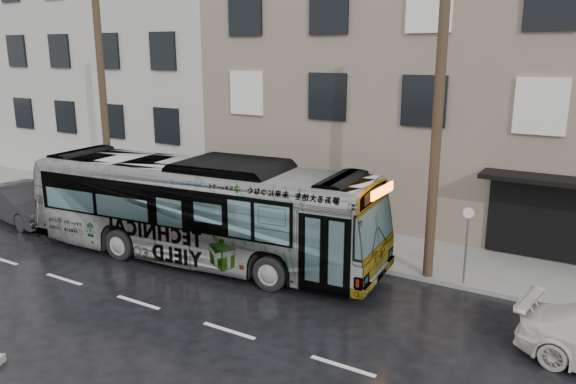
{
  "coord_description": "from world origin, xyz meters",
  "views": [
    {
      "loc": [
        11.18,
        -12.81,
        6.91
      ],
      "look_at": [
        1.93,
        2.5,
        2.4
      ],
      "focal_mm": 35.0,
      "sensor_mm": 36.0,
      "label": 1
    }
  ],
  "objects_px": {
    "utility_pole_front": "(437,131)",
    "utility_pole_rear": "(104,107)",
    "bus": "(201,209)",
    "dark_sedan": "(22,203)",
    "sign_post": "(466,245)"
  },
  "relations": [
    {
      "from": "utility_pole_rear",
      "to": "sign_post",
      "type": "bearing_deg",
      "value": 0.0
    },
    {
      "from": "utility_pole_rear",
      "to": "sign_post",
      "type": "relative_size",
      "value": 3.75
    },
    {
      "from": "dark_sedan",
      "to": "utility_pole_rear",
      "type": "bearing_deg",
      "value": -33.14
    },
    {
      "from": "utility_pole_front",
      "to": "utility_pole_rear",
      "type": "xyz_separation_m",
      "value": [
        -14.0,
        0.0,
        0.0
      ]
    },
    {
      "from": "sign_post",
      "to": "dark_sedan",
      "type": "xyz_separation_m",
      "value": [
        -17.42,
        -2.66,
        -0.56
      ]
    },
    {
      "from": "utility_pole_front",
      "to": "bus",
      "type": "relative_size",
      "value": 0.72
    },
    {
      "from": "utility_pole_front",
      "to": "bus",
      "type": "xyz_separation_m",
      "value": [
        -7.17,
        -2.16,
        -2.9
      ]
    },
    {
      "from": "bus",
      "to": "utility_pole_front",
      "type": "bearing_deg",
      "value": -78.29
    },
    {
      "from": "utility_pole_front",
      "to": "dark_sedan",
      "type": "height_order",
      "value": "utility_pole_front"
    },
    {
      "from": "utility_pole_front",
      "to": "utility_pole_rear",
      "type": "height_order",
      "value": "same"
    },
    {
      "from": "sign_post",
      "to": "bus",
      "type": "relative_size",
      "value": 0.19
    },
    {
      "from": "sign_post",
      "to": "dark_sedan",
      "type": "distance_m",
      "value": 17.63
    },
    {
      "from": "utility_pole_rear",
      "to": "dark_sedan",
      "type": "bearing_deg",
      "value": -131.02
    },
    {
      "from": "utility_pole_rear",
      "to": "sign_post",
      "type": "height_order",
      "value": "utility_pole_rear"
    },
    {
      "from": "utility_pole_front",
      "to": "bus",
      "type": "bearing_deg",
      "value": -163.23
    }
  ]
}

